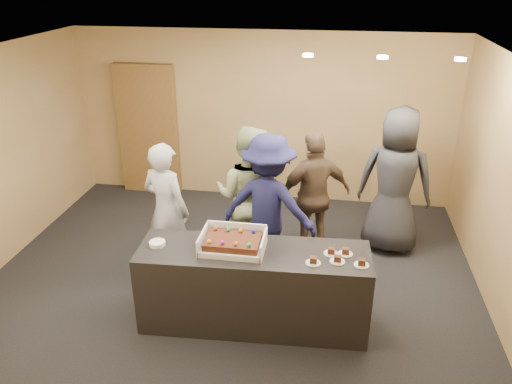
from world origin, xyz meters
The scene contains 17 objects.
room centered at (0.00, 0.00, 1.35)m, with size 6.04×6.00×2.70m.
serving_counter centered at (0.40, -0.78, 0.45)m, with size 2.40×0.70×0.90m, color black.
storage_cabinet centered at (-1.89, 2.41, 1.08)m, with size 0.98×0.15×2.16m, color brown.
cake_box centered at (0.18, -0.75, 0.95)m, with size 0.66×0.45×0.19m.
sheet_cake centered at (0.18, -0.78, 1.00)m, with size 0.56×0.39×0.11m.
plate_stack centered at (-0.61, -0.82, 0.92)m, with size 0.17×0.17×0.04m, color white.
slice_a centered at (1.02, -0.91, 0.92)m, with size 0.15×0.15×0.07m.
slice_b centered at (1.19, -0.71, 0.92)m, with size 0.15×0.15×0.07m.
slice_c centered at (1.25, -0.85, 0.92)m, with size 0.15×0.15×0.07m.
slice_d centered at (1.33, -0.69, 0.92)m, with size 0.15×0.15×0.07m.
slice_e centered at (1.49, -0.87, 0.92)m, with size 0.15×0.15×0.07m.
person_server_grey centered at (-0.80, 0.04, 0.86)m, with size 0.63×0.41×1.72m, color #AEAFB4.
person_sage_man centered at (0.13, 0.49, 0.92)m, with size 0.89×0.69×1.83m, color #95A374.
person_navy_man centered at (0.41, 0.26, 0.91)m, with size 1.18×0.68×1.82m, color #181944.
person_brown_extra centered at (0.94, 0.75, 0.86)m, with size 1.01×0.42×1.72m, color brown.
person_dark_suit centered at (1.97, 1.09, 0.99)m, with size 0.97×0.63×1.99m, color #29292E.
ceiling_spotlights centered at (1.60, 0.50, 2.67)m, with size 1.72×0.12×0.03m.
Camera 1 is at (1.12, -5.11, 3.59)m, focal length 35.00 mm.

